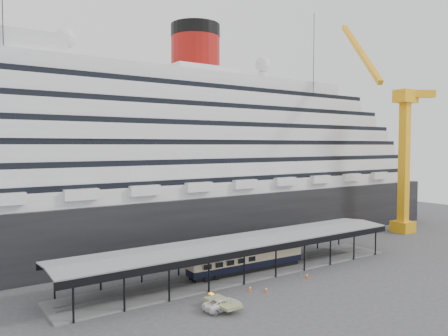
{
  "coord_description": "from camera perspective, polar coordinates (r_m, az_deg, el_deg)",
  "views": [
    {
      "loc": [
        -38.77,
        -46.3,
        19.2
      ],
      "look_at": [
        -1.38,
        8.0,
        15.75
      ],
      "focal_mm": 35.0,
      "sensor_mm": 36.0,
      "label": 1
    }
  ],
  "objects": [
    {
      "name": "crane_yellow",
      "position": [
        102.95,
        21.97,
        3.2
      ],
      "size": [
        23.83,
        18.78,
        47.6
      ],
      "color": "#F8AA16",
      "rests_on": "ground"
    },
    {
      "name": "traffic_cone_left",
      "position": [
        59.33,
        5.53,
        -15.52
      ],
      "size": [
        0.47,
        0.47,
        0.75
      ],
      "rotation": [
        0.0,
        0.0,
        0.26
      ],
      "color": "#E8440C",
      "rests_on": "ground"
    },
    {
      "name": "traffic_cone_right",
      "position": [
        65.81,
        10.76,
        -13.64
      ],
      "size": [
        0.57,
        0.57,
        0.84
      ],
      "rotation": [
        0.0,
        0.0,
        0.44
      ],
      "color": "#D5470B",
      "rests_on": "ground"
    },
    {
      "name": "port_truck",
      "position": [
        53.34,
        -0.17,
        -17.32
      ],
      "size": [
        4.93,
        2.42,
        1.35
      ],
      "primitive_type": "imported",
      "rotation": [
        0.0,
        0.0,
        1.61
      ],
      "color": "white",
      "rests_on": "ground"
    },
    {
      "name": "ground",
      "position": [
        63.37,
        5.31,
        -14.65
      ],
      "size": [
        200.0,
        200.0,
        0.0
      ],
      "primitive_type": "plane",
      "color": "#3C3C3F",
      "rests_on": "ground"
    },
    {
      "name": "cruise_ship",
      "position": [
        87.4,
        -8.19,
        2.41
      ],
      "size": [
        130.0,
        30.0,
        43.9
      ],
      "color": "black",
      "rests_on": "ground"
    },
    {
      "name": "pullman_carriage",
      "position": [
        66.9,
        3.0,
        -11.6
      ],
      "size": [
        19.47,
        3.29,
        19.03
      ],
      "rotation": [
        0.0,
        0.0,
        -0.04
      ],
      "color": "black",
      "rests_on": "ground"
    },
    {
      "name": "traffic_cone_mid",
      "position": [
        59.59,
        3.42,
        -15.41
      ],
      "size": [
        0.45,
        0.45,
        0.77
      ],
      "rotation": [
        0.0,
        0.0,
        -0.13
      ],
      "color": "#E75C0C",
      "rests_on": "ground"
    },
    {
      "name": "platform_canopy",
      "position": [
        66.47,
        2.5,
        -11.68
      ],
      "size": [
        56.0,
        9.18,
        5.3
      ],
      "color": "slate",
      "rests_on": "ground"
    }
  ]
}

